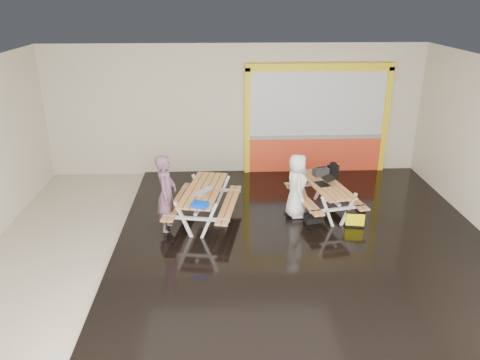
{
  "coord_description": "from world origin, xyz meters",
  "views": [
    {
      "loc": [
        -0.41,
        -8.29,
        4.67
      ],
      "look_at": [
        0.0,
        0.9,
        1.0
      ],
      "focal_mm": 35.13,
      "sensor_mm": 36.0,
      "label": 1
    }
  ],
  "objects_px": {
    "picnic_table_left": "(204,197)",
    "dark_case": "(312,219)",
    "person_right": "(297,186)",
    "laptop_right": "(324,182)",
    "person_left": "(166,194)",
    "fluke_bag": "(355,218)",
    "picnic_table_right": "(325,191)",
    "laptop_left": "(204,191)",
    "blue_pouch": "(200,205)",
    "backpack": "(333,171)",
    "toolbox": "(321,172)"
  },
  "relations": [
    {
      "from": "picnic_table_left",
      "to": "dark_case",
      "type": "xyz_separation_m",
      "value": [
        2.34,
        -0.16,
        -0.5
      ]
    },
    {
      "from": "person_right",
      "to": "laptop_right",
      "type": "distance_m",
      "value": 0.66
    },
    {
      "from": "picnic_table_left",
      "to": "laptop_right",
      "type": "distance_m",
      "value": 2.68
    },
    {
      "from": "person_left",
      "to": "fluke_bag",
      "type": "xyz_separation_m",
      "value": [
        3.96,
        -0.02,
        -0.62
      ]
    },
    {
      "from": "picnic_table_right",
      "to": "laptop_left",
      "type": "xyz_separation_m",
      "value": [
        -2.68,
        -0.57,
        0.28
      ]
    },
    {
      "from": "picnic_table_right",
      "to": "laptop_left",
      "type": "distance_m",
      "value": 2.75
    },
    {
      "from": "laptop_right",
      "to": "fluke_bag",
      "type": "relative_size",
      "value": 1.03
    },
    {
      "from": "picnic_table_left",
      "to": "laptop_right",
      "type": "height_order",
      "value": "laptop_right"
    },
    {
      "from": "dark_case",
      "to": "fluke_bag",
      "type": "distance_m",
      "value": 0.9
    },
    {
      "from": "picnic_table_left",
      "to": "fluke_bag",
      "type": "bearing_deg",
      "value": -6.33
    },
    {
      "from": "person_right",
      "to": "blue_pouch",
      "type": "height_order",
      "value": "person_right"
    },
    {
      "from": "picnic_table_right",
      "to": "person_right",
      "type": "xyz_separation_m",
      "value": [
        -0.67,
        -0.18,
        0.21
      ]
    },
    {
      "from": "picnic_table_left",
      "to": "blue_pouch",
      "type": "relative_size",
      "value": 7.2
    },
    {
      "from": "picnic_table_left",
      "to": "laptop_right",
      "type": "xyz_separation_m",
      "value": [
        2.66,
        0.29,
        0.19
      ]
    },
    {
      "from": "blue_pouch",
      "to": "dark_case",
      "type": "height_order",
      "value": "blue_pouch"
    },
    {
      "from": "backpack",
      "to": "blue_pouch",
      "type": "bearing_deg",
      "value": -145.58
    },
    {
      "from": "picnic_table_right",
      "to": "dark_case",
      "type": "distance_m",
      "value": 0.75
    },
    {
      "from": "person_left",
      "to": "blue_pouch",
      "type": "xyz_separation_m",
      "value": [
        0.7,
        -0.56,
        0.0
      ]
    },
    {
      "from": "person_right",
      "to": "dark_case",
      "type": "relative_size",
      "value": 4.26
    },
    {
      "from": "picnic_table_left",
      "to": "blue_pouch",
      "type": "xyz_separation_m",
      "value": [
        -0.05,
        -0.9,
        0.23
      ]
    },
    {
      "from": "blue_pouch",
      "to": "laptop_right",
      "type": "bearing_deg",
      "value": 23.63
    },
    {
      "from": "picnic_table_right",
      "to": "dark_case",
      "type": "height_order",
      "value": "picnic_table_right"
    },
    {
      "from": "laptop_right",
      "to": "blue_pouch",
      "type": "bearing_deg",
      "value": -156.37
    },
    {
      "from": "person_right",
      "to": "blue_pouch",
      "type": "bearing_deg",
      "value": 117.04
    },
    {
      "from": "person_right",
      "to": "person_left",
      "type": "bearing_deg",
      "value": 100.17
    },
    {
      "from": "person_left",
      "to": "fluke_bag",
      "type": "bearing_deg",
      "value": -83.19
    },
    {
      "from": "picnic_table_right",
      "to": "dark_case",
      "type": "bearing_deg",
      "value": -125.63
    },
    {
      "from": "toolbox",
      "to": "person_left",
      "type": "bearing_deg",
      "value": -161.19
    },
    {
      "from": "picnic_table_right",
      "to": "dark_case",
      "type": "relative_size",
      "value": 6.21
    },
    {
      "from": "toolbox",
      "to": "picnic_table_left",
      "type": "bearing_deg",
      "value": -162.8
    },
    {
      "from": "backpack",
      "to": "person_right",
      "type": "bearing_deg",
      "value": -133.84
    },
    {
      "from": "picnic_table_left",
      "to": "backpack",
      "type": "relative_size",
      "value": 5.3
    },
    {
      "from": "person_right",
      "to": "dark_case",
      "type": "height_order",
      "value": "person_right"
    },
    {
      "from": "laptop_left",
      "to": "laptop_right",
      "type": "distance_m",
      "value": 2.7
    },
    {
      "from": "blue_pouch",
      "to": "backpack",
      "type": "height_order",
      "value": "backpack"
    },
    {
      "from": "fluke_bag",
      "to": "person_right",
      "type": "bearing_deg",
      "value": 157.34
    },
    {
      "from": "person_left",
      "to": "person_right",
      "type": "relative_size",
      "value": 1.19
    },
    {
      "from": "person_right",
      "to": "dark_case",
      "type": "bearing_deg",
      "value": -132.74
    },
    {
      "from": "person_right",
      "to": "laptop_right",
      "type": "relative_size",
      "value": 3.13
    },
    {
      "from": "picnic_table_right",
      "to": "fluke_bag",
      "type": "height_order",
      "value": "picnic_table_right"
    },
    {
      "from": "person_right",
      "to": "backpack",
      "type": "bearing_deg",
      "value": -43.51
    },
    {
      "from": "laptop_right",
      "to": "blue_pouch",
      "type": "xyz_separation_m",
      "value": [
        -2.7,
        -1.18,
        0.05
      ]
    },
    {
      "from": "person_left",
      "to": "blue_pouch",
      "type": "relative_size",
      "value": 5.5
    },
    {
      "from": "toolbox",
      "to": "picnic_table_right",
      "type": "bearing_deg",
      "value": -89.75
    },
    {
      "from": "blue_pouch",
      "to": "backpack",
      "type": "bearing_deg",
      "value": 34.42
    },
    {
      "from": "person_right",
      "to": "fluke_bag",
      "type": "xyz_separation_m",
      "value": [
        1.19,
        -0.5,
        -0.56
      ]
    },
    {
      "from": "dark_case",
      "to": "person_right",
      "type": "bearing_deg",
      "value": 136.93
    },
    {
      "from": "picnic_table_left",
      "to": "person_right",
      "type": "relative_size",
      "value": 1.56
    },
    {
      "from": "dark_case",
      "to": "laptop_right",
      "type": "bearing_deg",
      "value": 54.64
    },
    {
      "from": "picnic_table_right",
      "to": "person_left",
      "type": "height_order",
      "value": "person_left"
    }
  ]
}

